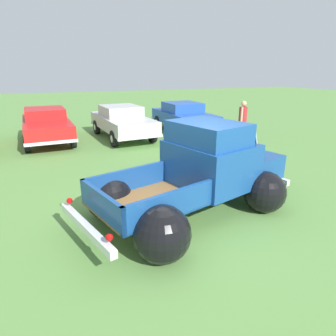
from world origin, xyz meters
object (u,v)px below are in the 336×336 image
object	(u,v)px
show_car_2	(122,121)
show_car_1	(46,124)
spectator_0	(243,118)
vintage_pickup_truck	(201,177)
show_car_3	(184,116)

from	to	relation	value
show_car_2	show_car_1	bearing A→B (deg)	-101.01
show_car_1	spectator_0	distance (m)	8.33
spectator_0	show_car_1	bearing A→B (deg)	28.13
vintage_pickup_truck	spectator_0	xyz separation A→B (m)	(4.79, 5.08, 0.23)
show_car_2	spectator_0	size ratio (longest dim) A/B	2.66
vintage_pickup_truck	show_car_1	world-z (taller)	vintage_pickup_truck
vintage_pickup_truck	spectator_0	bearing A→B (deg)	31.23
show_car_3	spectator_0	size ratio (longest dim) A/B	2.47
show_car_1	show_car_3	xyz separation A→B (m)	(6.35, -0.15, -0.00)
vintage_pickup_truck	spectator_0	size ratio (longest dim) A/B	2.87
show_car_2	spectator_0	distance (m)	5.31
show_car_1	show_car_2	xyz separation A→B (m)	(3.17, -0.37, 0.00)
show_car_3	show_car_1	bearing A→B (deg)	-91.78
spectator_0	vintage_pickup_truck	bearing A→B (deg)	96.31
show_car_1	spectator_0	bearing A→B (deg)	65.79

